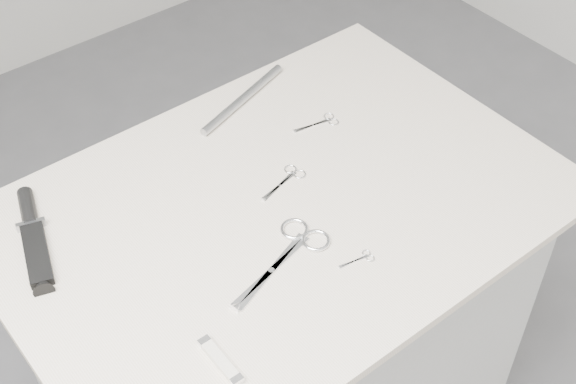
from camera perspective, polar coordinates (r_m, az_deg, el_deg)
plinth at (r=1.80m, az=-0.42°, el=-11.39°), size 0.90×0.60×0.90m
display_board at (r=1.44m, az=-0.51°, el=-1.12°), size 1.00×0.70×0.02m
large_shears at (r=1.36m, az=0.38°, el=-3.95°), size 0.22×0.11×0.01m
embroidery_scissors_a at (r=1.48m, az=-0.02°, el=0.98°), size 0.11×0.05×0.00m
embroidery_scissors_b at (r=1.60m, az=2.43°, el=4.97°), size 0.10×0.04×0.00m
tiny_scissors at (r=1.35m, az=5.18°, el=-4.76°), size 0.06×0.03×0.00m
sheathed_knife at (r=1.44m, az=-17.71°, el=-2.76°), size 0.10×0.23×0.03m
pocket_knife_b at (r=1.22m, az=-4.84°, el=-11.85°), size 0.02×0.10×0.01m
metal_rail at (r=1.65m, az=-3.23°, el=6.64°), size 0.25×0.09×0.02m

